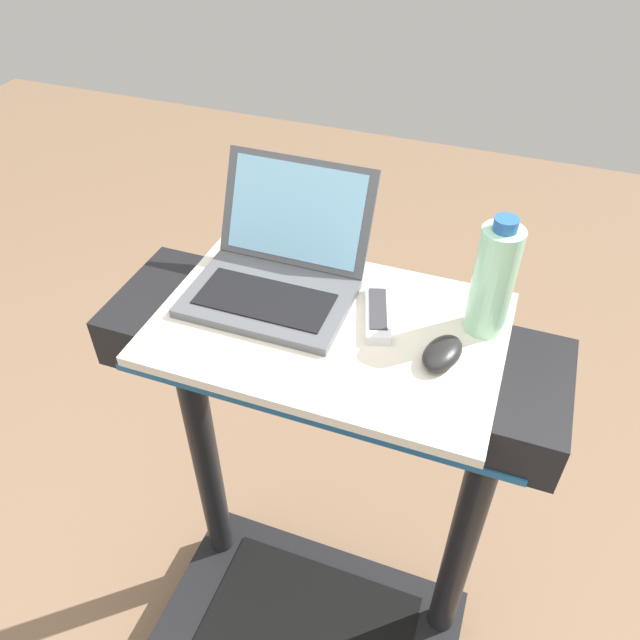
{
  "coord_description": "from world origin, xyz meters",
  "views": [
    {
      "loc": [
        0.29,
        -0.13,
        1.93
      ],
      "look_at": [
        0.0,
        0.65,
        1.2
      ],
      "focal_mm": 34.96,
      "sensor_mm": 36.0,
      "label": 1
    }
  ],
  "objects_px": {
    "water_bottle": "(493,280)",
    "tv_remote": "(378,313)",
    "computer_mouse": "(442,353)",
    "laptop": "(278,269)"
  },
  "relations": [
    {
      "from": "laptop",
      "to": "computer_mouse",
      "type": "relative_size",
      "value": 3.16
    },
    {
      "from": "laptop",
      "to": "tv_remote",
      "type": "distance_m",
      "value": 0.22
    },
    {
      "from": "water_bottle",
      "to": "computer_mouse",
      "type": "bearing_deg",
      "value": -115.57
    },
    {
      "from": "computer_mouse",
      "to": "water_bottle",
      "type": "height_order",
      "value": "water_bottle"
    },
    {
      "from": "laptop",
      "to": "computer_mouse",
      "type": "bearing_deg",
      "value": -13.5
    },
    {
      "from": "water_bottle",
      "to": "tv_remote",
      "type": "height_order",
      "value": "water_bottle"
    },
    {
      "from": "computer_mouse",
      "to": "water_bottle",
      "type": "relative_size",
      "value": 0.42
    },
    {
      "from": "water_bottle",
      "to": "tv_remote",
      "type": "xyz_separation_m",
      "value": [
        -0.19,
        -0.04,
        -0.1
      ]
    },
    {
      "from": "computer_mouse",
      "to": "water_bottle",
      "type": "xyz_separation_m",
      "value": [
        0.05,
        0.11,
        0.09
      ]
    },
    {
      "from": "tv_remote",
      "to": "laptop",
      "type": "bearing_deg",
      "value": 174.38
    }
  ]
}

